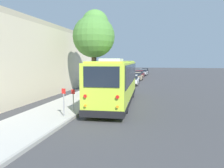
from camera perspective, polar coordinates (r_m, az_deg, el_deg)
name	(u,v)px	position (r m, az deg, el deg)	size (l,w,h in m)	color
ground_plane	(120,104)	(16.16, 2.10, -5.30)	(160.00, 160.00, 0.00)	#3D3D3F
sidewalk_slab	(75,101)	(17.10, -9.57, -4.48)	(80.00, 3.21, 0.15)	#B2AFA8
curb_strip	(96,102)	(16.56, -4.15, -4.76)	(80.00, 0.14, 0.15)	#9D9A94
shuttle_bus	(116,80)	(16.09, 0.93, 1.07)	(10.35, 3.08, 3.34)	#BCDB38
parked_sedan_white	(132,80)	(29.05, 5.20, 1.01)	(4.60, 1.90, 1.28)	silver
parked_sedan_tan	(136,77)	(34.49, 6.31, 1.87)	(4.23, 1.95, 1.33)	tan
parked_sedan_maroon	(139,74)	(40.86, 7.08, 2.52)	(4.63, 1.81, 1.30)	maroon
parked_sedan_silver	(143,72)	(46.95, 8.13, 3.01)	(4.54, 1.93, 1.33)	#A8AAAF
parked_sedan_black	(145,71)	(54.30, 8.58, 3.39)	(4.41, 1.85, 1.26)	black
street_tree	(94,34)	(21.53, -4.71, 12.87)	(4.02, 4.02, 7.94)	brown
sign_post_near	(64,102)	(12.29, -12.47, -4.63)	(0.06, 0.22, 1.55)	gray
sign_post_far	(73,100)	(13.52, -10.08, -4.08)	(0.06, 0.22, 1.32)	gray
building_backdrop	(17,62)	(21.97, -23.46, 5.29)	(24.37, 6.81, 6.50)	beige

